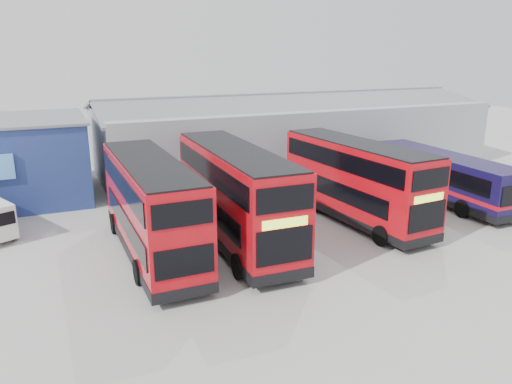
% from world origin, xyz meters
% --- Properties ---
extents(ground_plane, '(120.00, 120.00, 0.00)m').
position_xyz_m(ground_plane, '(0.00, 0.00, 0.00)').
color(ground_plane, '#9B9B96').
rests_on(ground_plane, ground).
extents(maintenance_shed, '(30.50, 12.00, 5.89)m').
position_xyz_m(maintenance_shed, '(8.00, 20.00, 2.60)').
color(maintenance_shed, '#989DA5').
rests_on(maintenance_shed, ground).
extents(double_decker_left, '(2.82, 10.70, 4.50)m').
position_xyz_m(double_decker_left, '(-6.24, 5.62, 2.24)').
color(double_decker_left, '#BB0A14').
rests_on(double_decker_left, ground).
extents(double_decker_centre, '(3.01, 11.19, 4.71)m').
position_xyz_m(double_decker_centre, '(-2.19, 5.59, 2.34)').
color(double_decker_centre, '#BB0A14').
rests_on(double_decker_centre, ground).
extents(double_decker_right, '(3.34, 10.62, 4.42)m').
position_xyz_m(double_decker_right, '(5.02, 6.11, 2.20)').
color(double_decker_right, '#BB0A14').
rests_on(double_decker_right, ground).
extents(single_decker_blue, '(2.78, 10.93, 2.95)m').
position_xyz_m(single_decker_blue, '(12.18, 7.14, 1.47)').
color(single_decker_blue, '#0D0C36').
rests_on(single_decker_blue, ground).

